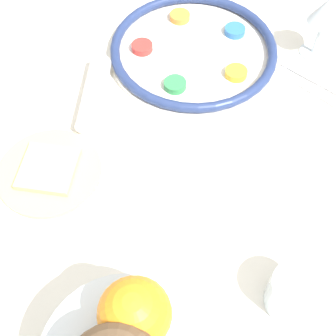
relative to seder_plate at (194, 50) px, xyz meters
The scene contains 10 objects.
ground_plane 0.84m from the seder_plate, ahead, with size 8.00×8.00×0.00m, color maroon.
dining_table 0.49m from the seder_plate, ahead, with size 1.38×1.03×0.77m.
seder_plate is the anchor object (origin of this frame).
wine_glass 0.27m from the seder_plate, 113.19° to the left, with size 0.07×0.07×0.14m.
orange_fruit 0.61m from the seder_plate, 12.57° to the left, with size 0.09×0.09×0.09m.
bread_plate 0.40m from the seder_plate, 19.98° to the right, with size 0.18×0.18×0.02m.
napkin_roll 0.23m from the seder_plate, 35.44° to the right, with size 0.18×0.09×0.04m.
cup_near 0.54m from the seder_plate, 35.08° to the left, with size 0.08×0.08×0.07m.
fork_left 0.27m from the seder_plate, 93.02° to the left, with size 0.08×0.19×0.01m.
fork_right 0.27m from the seder_plate, 86.71° to the left, with size 0.09×0.19×0.01m.
Camera 1 is at (0.43, 0.21, 1.46)m, focal length 50.00 mm.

